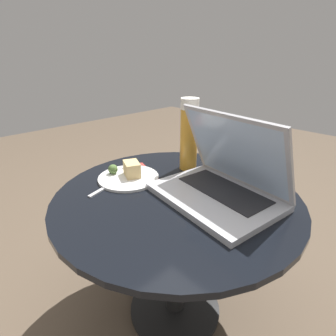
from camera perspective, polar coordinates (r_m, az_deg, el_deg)
The scene contains 7 objects.
ground_plane at distance 1.13m, azimuth 1.50°, elevation -28.17°, with size 6.00×6.00×0.00m, color brown.
table at distance 0.86m, azimuth 1.77°, elevation -11.64°, with size 0.74×0.74×0.50m.
napkin at distance 0.92m, azimuth -7.38°, elevation -1.55°, with size 0.22×0.18×0.00m.
laptop at distance 0.78m, azimuth 11.55°, elevation -2.84°, with size 0.38×0.30×0.25m.
beer_glass at distance 0.94m, azimuth 4.58°, elevation 7.23°, with size 0.06×0.06×0.26m.
snack_plate at distance 0.90m, azimuth -8.60°, elevation -1.37°, with size 0.20×0.20×0.06m.
fork at distance 0.88m, azimuth -12.01°, elevation -3.30°, with size 0.06×0.18×0.00m.
Camera 1 is at (0.48, -0.51, 0.89)m, focal length 28.00 mm.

